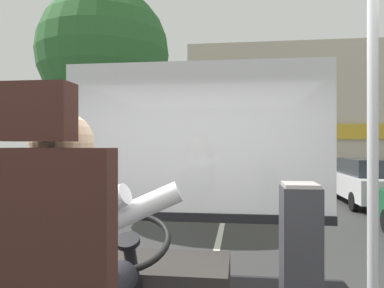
{
  "coord_description": "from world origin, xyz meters",
  "views": [
    {
      "loc": [
        0.41,
        -1.78,
        1.88
      ],
      "look_at": [
        0.03,
        1.2,
        1.88
      ],
      "focal_mm": 34.81,
      "sensor_mm": 36.0,
      "label": 1
    }
  ],
  "objects_px": {
    "handrail_pole": "(373,168)",
    "parked_car_charcoal": "(334,171)",
    "steering_console": "(147,288)",
    "fare_box": "(300,268)",
    "parked_car_black": "(315,164)",
    "bus_driver": "(70,247)",
    "parked_car_white": "(369,181)"
  },
  "relations": [
    {
      "from": "parked_car_black",
      "to": "fare_box",
      "type": "bearing_deg",
      "value": -101.23
    },
    {
      "from": "steering_console",
      "to": "fare_box",
      "type": "xyz_separation_m",
      "value": [
        0.96,
        -0.26,
        0.26
      ]
    },
    {
      "from": "bus_driver",
      "to": "parked_car_charcoal",
      "type": "relative_size",
      "value": 0.18
    },
    {
      "from": "fare_box",
      "to": "parked_car_black",
      "type": "bearing_deg",
      "value": 78.77
    },
    {
      "from": "handrail_pole",
      "to": "steering_console",
      "type": "bearing_deg",
      "value": 145.75
    },
    {
      "from": "handrail_pole",
      "to": "parked_car_charcoal",
      "type": "height_order",
      "value": "handrail_pole"
    },
    {
      "from": "bus_driver",
      "to": "steering_console",
      "type": "bearing_deg",
      "value": 90.0
    },
    {
      "from": "parked_car_white",
      "to": "fare_box",
      "type": "bearing_deg",
      "value": -110.03
    },
    {
      "from": "parked_car_charcoal",
      "to": "parked_car_black",
      "type": "distance_m",
      "value": 5.15
    },
    {
      "from": "handrail_pole",
      "to": "fare_box",
      "type": "height_order",
      "value": "handrail_pole"
    },
    {
      "from": "bus_driver",
      "to": "steering_console",
      "type": "height_order",
      "value": "bus_driver"
    },
    {
      "from": "fare_box",
      "to": "parked_car_black",
      "type": "distance_m",
      "value": 20.52
    },
    {
      "from": "parked_car_black",
      "to": "steering_console",
      "type": "bearing_deg",
      "value": -104.0
    },
    {
      "from": "bus_driver",
      "to": "fare_box",
      "type": "height_order",
      "value": "bus_driver"
    },
    {
      "from": "bus_driver",
      "to": "parked_car_charcoal",
      "type": "height_order",
      "value": "bus_driver"
    },
    {
      "from": "parked_car_charcoal",
      "to": "parked_car_black",
      "type": "xyz_separation_m",
      "value": [
        0.18,
        5.15,
        0.07
      ]
    },
    {
      "from": "steering_console",
      "to": "parked_car_white",
      "type": "relative_size",
      "value": 0.25
    },
    {
      "from": "bus_driver",
      "to": "parked_car_white",
      "type": "relative_size",
      "value": 0.18
    },
    {
      "from": "parked_car_white",
      "to": "parked_car_charcoal",
      "type": "height_order",
      "value": "parked_car_white"
    },
    {
      "from": "parked_car_white",
      "to": "steering_console",
      "type": "bearing_deg",
      "value": -115.28
    },
    {
      "from": "steering_console",
      "to": "parked_car_white",
      "type": "bearing_deg",
      "value": 64.72
    },
    {
      "from": "steering_console",
      "to": "handrail_pole",
      "type": "height_order",
      "value": "handrail_pole"
    },
    {
      "from": "steering_console",
      "to": "fare_box",
      "type": "bearing_deg",
      "value": -15.46
    },
    {
      "from": "steering_console",
      "to": "parked_car_black",
      "type": "bearing_deg",
      "value": 76.0
    },
    {
      "from": "parked_car_black",
      "to": "handrail_pole",
      "type": "bearing_deg",
      "value": -100.39
    },
    {
      "from": "bus_driver",
      "to": "handrail_pole",
      "type": "bearing_deg",
      "value": 16.17
    },
    {
      "from": "handrail_pole",
      "to": "parked_car_charcoal",
      "type": "distance_m",
      "value": 15.96
    },
    {
      "from": "handrail_pole",
      "to": "parked_car_black",
      "type": "height_order",
      "value": "handrail_pole"
    },
    {
      "from": "steering_console",
      "to": "fare_box",
      "type": "distance_m",
      "value": 1.03
    },
    {
      "from": "bus_driver",
      "to": "parked_car_black",
      "type": "height_order",
      "value": "bus_driver"
    },
    {
      "from": "bus_driver",
      "to": "parked_car_black",
      "type": "bearing_deg",
      "value": 76.72
    },
    {
      "from": "parked_car_white",
      "to": "parked_car_charcoal",
      "type": "bearing_deg",
      "value": 88.17
    }
  ]
}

